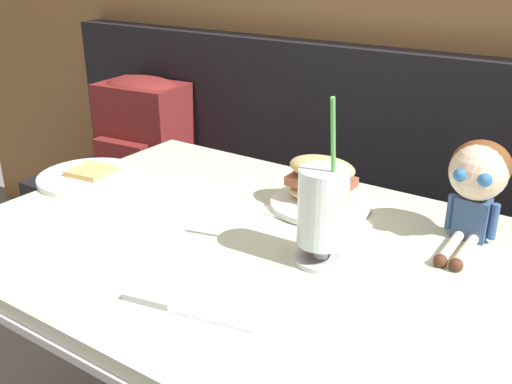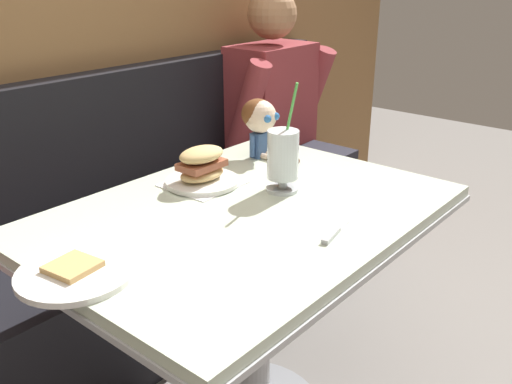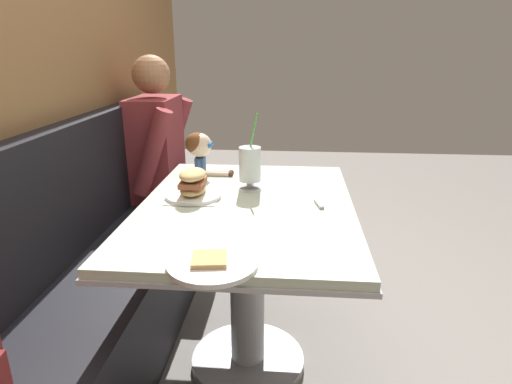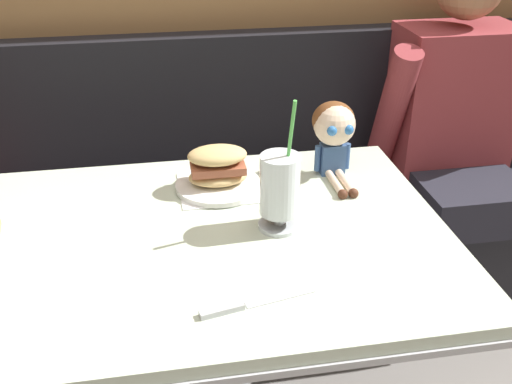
% 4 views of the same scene
% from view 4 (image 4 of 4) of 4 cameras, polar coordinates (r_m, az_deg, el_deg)
% --- Properties ---
extents(booth_bench, '(2.60, 0.48, 1.00)m').
position_cam_4_polar(booth_bench, '(2.09, -6.00, -4.48)').
color(booth_bench, black).
rests_on(booth_bench, ground).
extents(diner_table, '(1.11, 0.81, 0.74)m').
position_cam_4_polar(diner_table, '(1.45, -4.42, -10.65)').
color(diner_table, beige).
rests_on(diner_table, ground).
extents(milkshake_glass, '(0.10, 0.10, 0.31)m').
position_cam_4_polar(milkshake_glass, '(1.31, 2.31, 0.40)').
color(milkshake_glass, silver).
rests_on(milkshake_glass, diner_table).
extents(sandwich_plate, '(0.22, 0.22, 0.12)m').
position_cam_4_polar(sandwich_plate, '(1.51, -3.70, 1.92)').
color(sandwich_plate, white).
rests_on(sandwich_plate, diner_table).
extents(butter_knife, '(0.23, 0.07, 0.01)m').
position_cam_4_polar(butter_knife, '(1.12, -1.89, -11.00)').
color(butter_knife, silver).
rests_on(butter_knife, diner_table).
extents(seated_doll, '(0.11, 0.22, 0.20)m').
position_cam_4_polar(seated_doll, '(1.56, 7.56, 6.08)').
color(seated_doll, '#385689').
rests_on(seated_doll, diner_table).
extents(diner_patron, '(0.55, 0.48, 0.81)m').
position_cam_4_polar(diner_patron, '(2.09, 18.60, 6.96)').
color(diner_patron, maroon).
rests_on(diner_patron, booth_bench).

